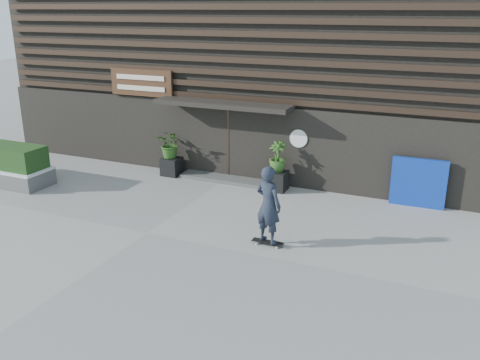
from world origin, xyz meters
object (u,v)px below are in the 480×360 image
at_px(planter_pot_right, 277,181).
at_px(skateboarder, 268,205).
at_px(planter_pot_left, 172,166).
at_px(blue_tarp, 418,183).
at_px(raised_bed, 2,174).

distance_m(planter_pot_right, skateboarder, 4.04).
height_order(planter_pot_right, skateboarder, skateboarder).
relative_size(planter_pot_left, blue_tarp, 0.40).
bearing_deg(planter_pot_left, blue_tarp, 2.17).
height_order(planter_pot_left, blue_tarp, blue_tarp).
height_order(blue_tarp, skateboarder, skateboarder).
xyz_separation_m(raised_bed, skateboarder, (9.66, -0.93, 0.78)).
bearing_deg(blue_tarp, skateboarder, -127.05).
height_order(planter_pot_right, blue_tarp, blue_tarp).
bearing_deg(skateboarder, planter_pot_left, 142.46).
relative_size(planter_pot_left, raised_bed, 0.17).
height_order(planter_pot_right, raised_bed, planter_pot_right).
bearing_deg(planter_pot_left, skateboarder, -37.54).
distance_m(raised_bed, skateboarder, 9.73).
bearing_deg(skateboarder, blue_tarp, 53.98).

